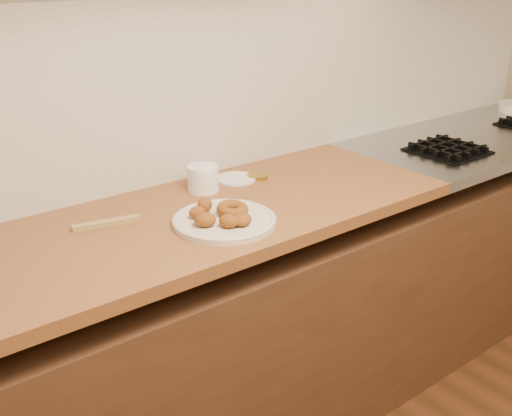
# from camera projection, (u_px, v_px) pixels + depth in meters

# --- Properties ---
(wall_back) EXTENTS (4.00, 0.02, 2.70)m
(wall_back) POSITION_uv_depth(u_px,v_px,m) (223.00, 41.00, 2.04)
(wall_back) COLOR #B4A78A
(wall_back) RESTS_ON ground
(base_cabinet) EXTENTS (3.60, 0.60, 0.77)m
(base_cabinet) POSITION_uv_depth(u_px,v_px,m) (278.00, 321.00, 2.18)
(base_cabinet) COLOR #4D2F1D
(base_cabinet) RESTS_ON floor
(butcher_block) EXTENTS (2.30, 0.62, 0.04)m
(butcher_block) POSITION_uv_depth(u_px,v_px,m) (96.00, 249.00, 1.62)
(butcher_block) COLOR brown
(butcher_block) RESTS_ON base_cabinet
(stovetop) EXTENTS (1.30, 0.62, 0.04)m
(stovetop) POSITION_uv_depth(u_px,v_px,m) (480.00, 137.00, 2.64)
(stovetop) COLOR #9EA0A5
(stovetop) RESTS_ON base_cabinet
(backsplash) EXTENTS (3.60, 0.02, 0.60)m
(backsplash) POSITION_uv_depth(u_px,v_px,m) (226.00, 85.00, 2.09)
(backsplash) COLOR beige
(backsplash) RESTS_ON wall_back
(burner_grates) EXTENTS (0.91, 0.26, 0.03)m
(burner_grates) POSITION_uv_depth(u_px,v_px,m) (494.00, 135.00, 2.55)
(burner_grates) COLOR black
(burner_grates) RESTS_ON stovetop
(donut_plate) EXTENTS (0.30, 0.30, 0.02)m
(donut_plate) POSITION_uv_depth(u_px,v_px,m) (224.00, 221.00, 1.73)
(donut_plate) COLOR beige
(donut_plate) RESTS_ON butcher_block
(ring_donut) EXTENTS (0.13, 0.13, 0.04)m
(ring_donut) POSITION_uv_depth(u_px,v_px,m) (232.00, 209.00, 1.74)
(ring_donut) COLOR brown
(ring_donut) RESTS_ON donut_plate
(fried_dough_chunks) EXTENTS (0.16, 0.21, 0.04)m
(fried_dough_chunks) POSITION_uv_depth(u_px,v_px,m) (216.00, 216.00, 1.69)
(fried_dough_chunks) COLOR brown
(fried_dough_chunks) RESTS_ON donut_plate
(plastic_tub) EXTENTS (0.11, 0.11, 0.09)m
(plastic_tub) POSITION_uv_depth(u_px,v_px,m) (203.00, 178.00, 1.96)
(plastic_tub) COLOR white
(plastic_tub) RESTS_ON butcher_block
(tub_lid) EXTENTS (0.18, 0.18, 0.01)m
(tub_lid) POSITION_uv_depth(u_px,v_px,m) (236.00, 179.00, 2.07)
(tub_lid) COLOR white
(tub_lid) RESTS_ON butcher_block
(brass_jar_lid) EXTENTS (0.10, 0.10, 0.01)m
(brass_jar_lid) POSITION_uv_depth(u_px,v_px,m) (258.00, 176.00, 2.09)
(brass_jar_lid) COLOR #B08C31
(brass_jar_lid) RESTS_ON butcher_block
(wooden_utensil) EXTENTS (0.19, 0.06, 0.01)m
(wooden_utensil) POSITION_uv_depth(u_px,v_px,m) (106.00, 223.00, 1.71)
(wooden_utensil) COLOR #9D824C
(wooden_utensil) RESTS_ON butcher_block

